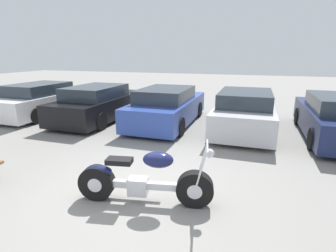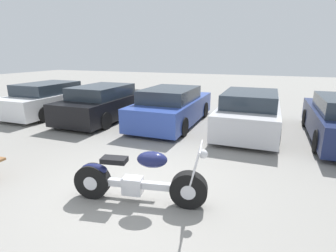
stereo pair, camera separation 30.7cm
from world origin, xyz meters
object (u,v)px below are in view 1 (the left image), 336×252
Objects in this scene: motorcycle at (143,180)px; parked_car_blue at (167,107)px; parked_car_white at (44,100)px; parked_car_silver at (245,111)px; parked_car_black at (100,104)px.

parked_car_blue reaches higher than motorcycle.
parked_car_silver is (8.21, 0.33, 0.00)m from parked_car_white.
parked_car_black is at bearing 128.87° from motorcycle.
motorcycle is 0.52× the size of parked_car_black.
motorcycle is at bearing -36.47° from parked_car_white.
parked_car_blue is at bearing 4.79° from parked_car_black.
parked_car_silver reaches higher than motorcycle.
parked_car_black is at bearing -175.21° from parked_car_blue.
parked_car_white is 1.00× the size of parked_car_silver.
parked_car_white reaches higher than motorcycle.
motorcycle is at bearing -51.13° from parked_car_black.
parked_car_black and parked_car_blue have the same top height.
parked_car_silver is (2.74, 0.09, 0.00)m from parked_car_blue.
parked_car_white and parked_car_blue have the same top height.
motorcycle is at bearing -76.01° from parked_car_blue.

